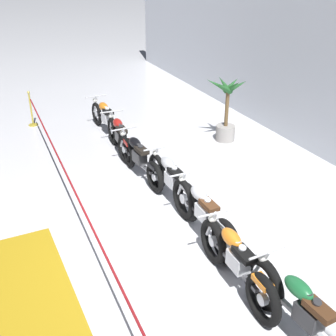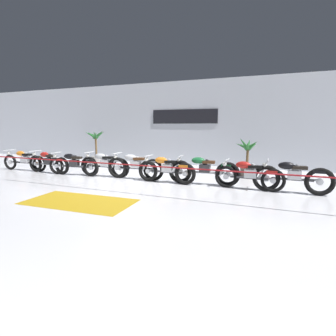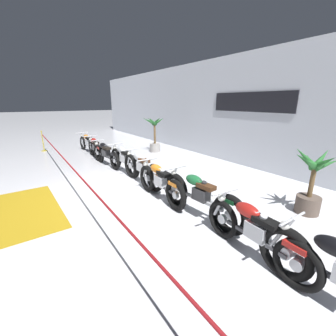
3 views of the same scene
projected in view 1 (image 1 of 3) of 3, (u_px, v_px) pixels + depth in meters
ground_plane at (166, 246)px, 7.37m from camera, size 120.00×120.00×0.00m
motorcycle_orange_0 at (106, 119)px, 11.85m from camera, size 2.36×0.62×0.92m
motorcycle_red_1 at (120, 138)px, 10.61m from camera, size 2.25×0.62×0.94m
motorcycle_black_2 at (139, 158)px, 9.53m from camera, size 2.33×0.62×0.92m
motorcycle_silver_3 at (172, 181)px, 8.49m from camera, size 2.20×0.62×0.96m
motorcycle_silver_4 at (203, 214)px, 7.37m from camera, size 2.32×0.62×0.98m
motorcycle_orange_5 at (236, 262)px, 6.24m from camera, size 2.17×0.62×0.96m
motorcycle_green_6 at (305, 318)px, 5.26m from camera, size 2.44×0.62×0.99m
potted_palm_right_of_row at (226, 112)px, 11.28m from camera, size 0.99×1.07×1.81m
stanchion_far_left at (69, 184)px, 7.80m from camera, size 13.98×0.28×1.05m
floor_banner at (21, 290)px, 6.38m from camera, size 2.97×1.58×0.01m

